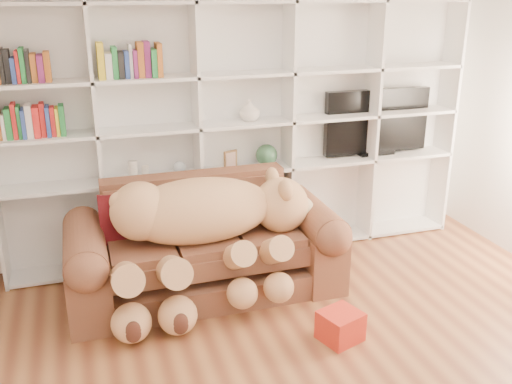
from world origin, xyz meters
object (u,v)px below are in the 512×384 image
object	(u,v)px
gift_box	(340,326)
tv	(377,122)
sofa	(204,251)
teddy_bear	(203,226)

from	to	relation	value
gift_box	tv	distance (m)	2.37
sofa	tv	distance (m)	2.25
sofa	gift_box	world-z (taller)	sofa
teddy_bear	tv	size ratio (longest dim) A/B	1.61
gift_box	tv	size ratio (longest dim) A/B	0.25
teddy_bear	sofa	bearing A→B (deg)	75.52
sofa	teddy_bear	xyz separation A→B (m)	(-0.04, -0.19, 0.32)
gift_box	tv	bearing A→B (deg)	55.97
sofa	tv	xyz separation A→B (m)	(1.97, 0.69, 0.83)
sofa	gift_box	bearing A→B (deg)	-53.06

